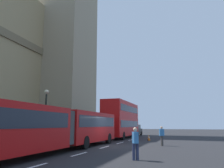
# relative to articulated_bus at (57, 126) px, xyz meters

# --- Properties ---
(ground_plane) EXTENTS (160.00, 160.00, 0.00)m
(ground_plane) POSITION_rel_articulated_bus_xyz_m (5.23, -1.99, -1.75)
(ground_plane) COLOR #262628
(lane_centre_marking) EXTENTS (25.20, 0.16, 0.01)m
(lane_centre_marking) POSITION_rel_articulated_bus_xyz_m (1.80, -1.99, -1.74)
(lane_centre_marking) COLOR silver
(lane_centre_marking) RESTS_ON ground_plane
(articulated_bus) EXTENTS (18.31, 2.54, 2.90)m
(articulated_bus) POSITION_rel_articulated_bus_xyz_m (0.00, 0.00, 0.00)
(articulated_bus) COLOR #B20F0F
(articulated_bus) RESTS_ON ground_plane
(double_decker_bus) EXTENTS (10.66, 2.54, 4.90)m
(double_decker_bus) POSITION_rel_articulated_bus_xyz_m (16.41, 0.00, 0.96)
(double_decker_bus) COLOR red
(double_decker_bus) RESTS_ON ground_plane
(sedan_lead) EXTENTS (4.40, 1.86, 1.85)m
(sedan_lead) POSITION_rel_articulated_bus_xyz_m (24.81, -0.01, -0.83)
(sedan_lead) COLOR black
(sedan_lead) RESTS_ON ground_plane
(traffic_cone_west) EXTENTS (0.36, 0.36, 0.58)m
(traffic_cone_west) POSITION_rel_articulated_bus_xyz_m (12.88, -4.30, -1.46)
(traffic_cone_west) COLOR black
(traffic_cone_west) RESTS_ON ground_plane
(traffic_cone_middle) EXTENTS (0.36, 0.36, 0.58)m
(traffic_cone_middle) POSITION_rel_articulated_bus_xyz_m (15.05, -3.92, -1.46)
(traffic_cone_middle) COLOR black
(traffic_cone_middle) RESTS_ON ground_plane
(street_lamp) EXTENTS (0.44, 0.44, 5.27)m
(street_lamp) POSITION_rel_articulated_bus_xyz_m (4.96, 4.51, 1.31)
(street_lamp) COLOR black
(street_lamp) RESTS_ON ground_plane
(pedestrian_near_cones) EXTENTS (0.47, 0.41, 1.69)m
(pedestrian_near_cones) POSITION_rel_articulated_bus_xyz_m (-1.79, -5.88, -0.83)
(pedestrian_near_cones) COLOR #262D4C
(pedestrian_near_cones) RESTS_ON ground_plane
(pedestrian_by_kerb) EXTENTS (0.38, 0.46, 1.69)m
(pedestrian_by_kerb) POSITION_rel_articulated_bus_xyz_m (6.83, -6.40, -0.83)
(pedestrian_by_kerb) COLOR #333333
(pedestrian_by_kerb) RESTS_ON ground_plane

